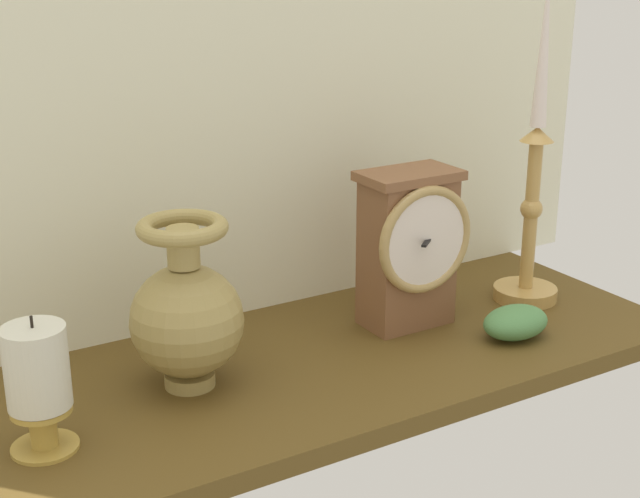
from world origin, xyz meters
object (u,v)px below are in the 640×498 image
object	(u,v)px
candlestick_tall_left	(533,193)
brass_vase_bulbous	(187,313)
pillar_candle_front	(38,381)
mantel_clock	(410,247)

from	to	relation	value
candlestick_tall_left	brass_vase_bulbous	bearing A→B (deg)	179.76
candlestick_tall_left	pillar_candle_front	xyz separation A→B (cm)	(-69.47, -4.94, -8.05)
brass_vase_bulbous	pillar_candle_front	bearing A→B (deg)	-164.08
candlestick_tall_left	brass_vase_bulbous	distance (cm)	51.82
candlestick_tall_left	mantel_clock	bearing A→B (deg)	175.76
candlestick_tall_left	brass_vase_bulbous	world-z (taller)	candlestick_tall_left
mantel_clock	pillar_candle_front	size ratio (longest dim) A/B	1.43
brass_vase_bulbous	mantel_clock	bearing A→B (deg)	2.22
mantel_clock	brass_vase_bulbous	bearing A→B (deg)	-177.78
brass_vase_bulbous	pillar_candle_front	xyz separation A→B (cm)	(-18.08, -5.16, -1.37)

